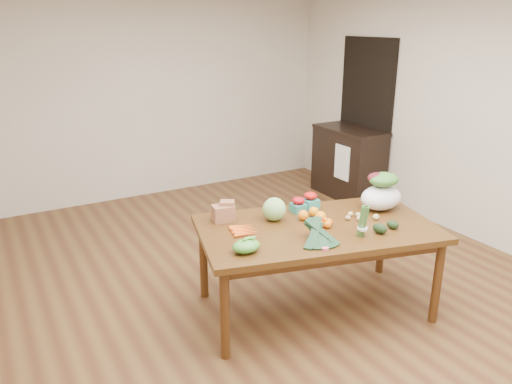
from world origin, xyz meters
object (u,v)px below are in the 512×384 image
dining_table (315,268)px  asparagus_bundle (363,221)px  cabinet (348,163)px  paper_bag (223,212)px  mandarin_cluster (321,220)px  salad_bag (381,193)px  kale_bunch (320,234)px  cabbage (274,209)px

dining_table → asparagus_bundle: size_ratio=7.45×
dining_table → cabinet: cabinet is taller
cabinet → asparagus_bundle: 3.13m
paper_bag → asparagus_bundle: 1.11m
mandarin_cluster → salad_bag: bearing=2.9°
dining_table → paper_bag: paper_bag is taller
dining_table → kale_bunch: bearing=-108.9°
asparagus_bundle → salad_bag: salad_bag is taller
mandarin_cluster → cabbage: bearing=134.2°
mandarin_cluster → asparagus_bundle: asparagus_bundle is taller
paper_bag → kale_bunch: bearing=-61.2°
cabbage → salad_bag: bearing=-14.3°
mandarin_cluster → asparagus_bundle: bearing=-66.5°
cabinet → kale_bunch: (-2.28, -2.40, 0.36)m
kale_bunch → dining_table: bearing=71.1°
paper_bag → asparagus_bundle: bearing=-45.6°
dining_table → salad_bag: size_ratio=4.90×
dining_table → cabbage: (-0.23, 0.27, 0.47)m
asparagus_bundle → dining_table: bearing=132.2°
cabinet → cabbage: bearing=-141.6°
asparagus_bundle → paper_bag: bearing=148.6°
paper_bag → cabbage: bearing=-27.3°
cabinet → salad_bag: (-1.39, -2.08, 0.43)m
mandarin_cluster → kale_bunch: 0.36m
kale_bunch → salad_bag: 0.95m
cabbage → mandarin_cluster: bearing=-45.8°
cabinet → paper_bag: cabinet is taller
dining_table → paper_bag: size_ratio=8.18×
mandarin_cluster → kale_bunch: (-0.22, -0.29, 0.03)m
cabinet → mandarin_cluster: 2.97m
kale_bunch → paper_bag: bearing=133.0°
dining_table → cabbage: 0.59m
dining_table → mandarin_cluster: size_ratio=10.34×
cabinet → cabbage: (-2.32, -1.84, 0.38)m
asparagus_bundle → salad_bag: 0.64m
cabinet → dining_table: bearing=-134.7°
paper_bag → kale_bunch: paper_bag is taller
dining_table → kale_bunch: (-0.19, -0.29, 0.45)m
dining_table → asparagus_bundle: asparagus_bundle is taller
dining_table → cabinet: bearing=59.5°
paper_bag → cabinet: bearing=31.5°
mandarin_cluster → paper_bag: bearing=143.8°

